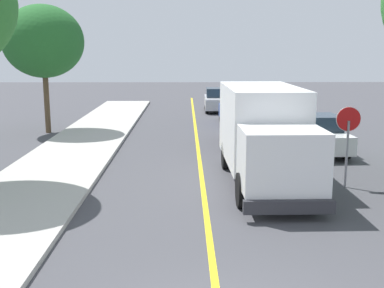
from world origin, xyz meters
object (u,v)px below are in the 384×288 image
Objects in this scene: parked_car_near at (245,128)px; parked_van_across at (318,135)px; box_truck at (264,131)px; parked_car_far at (217,100)px; stop_sign at (348,131)px; street_tree_down_block at (43,42)px; parked_car_mid at (236,111)px.

parked_car_near and parked_van_across have the same top height.
box_truck is 5.85m from parked_van_across.
stop_sign is at bearing -81.74° from parked_car_far.
street_tree_down_block is (-12.66, 10.67, 2.99)m from stop_sign.
parked_car_far is at bearing 103.37° from parked_van_across.
parked_van_across is (2.99, -1.67, 0.00)m from parked_car_near.
parked_car_mid is 0.65× the size of street_tree_down_block.
box_truck reaches higher than parked_car_near.
parked_car_far is 0.99× the size of parked_van_across.
box_truck is 2.72× the size of stop_sign.
parked_car_mid is at bearing 15.41° from street_tree_down_block.
parked_car_mid is (0.27, 6.46, 0.00)m from parked_car_near.
parked_car_near and parked_car_far have the same top height.
street_tree_down_block reaches higher than parked_van_across.
stop_sign is (2.17, -13.56, 1.06)m from parked_car_mid.
parked_van_across is at bearing 84.22° from stop_sign.
box_truck is 1.64× the size of parked_car_mid.
box_truck is at bearing -89.12° from parked_car_far.
parked_car_far is at bearing 98.26° from stop_sign.
box_truck reaches higher than parked_van_across.
stop_sign is (2.44, -7.10, 1.06)m from parked_car_near.
street_tree_down_block is at bearing 158.36° from parked_van_across.
box_truck is 14.56m from street_tree_down_block.
parked_car_near is at bearing -92.39° from parked_car_mid.
street_tree_down_block is at bearing 139.86° from stop_sign.
parked_car_mid is at bearing 99.08° from stop_sign.
parked_car_far is 14.89m from parked_van_across.
street_tree_down_block is (-9.76, -9.25, 4.05)m from parked_car_far.
street_tree_down_block is (-13.21, 5.24, 4.05)m from parked_van_across.
box_truck is 1.61× the size of parked_car_near.
parked_van_across is 14.77m from street_tree_down_block.
parked_car_far is 20.16m from stop_sign.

